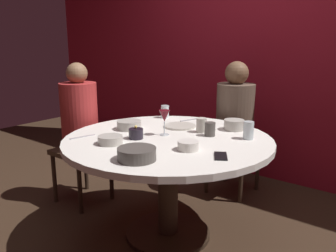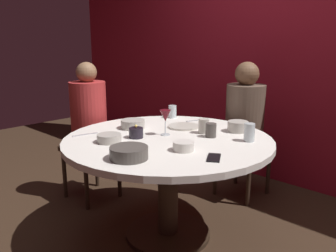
{
  "view_description": "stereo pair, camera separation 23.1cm",
  "coord_description": "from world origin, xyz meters",
  "px_view_note": "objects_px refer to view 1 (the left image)",
  "views": [
    {
      "loc": [
        1.4,
        -1.8,
        1.36
      ],
      "look_at": [
        0.0,
        0.0,
        0.81
      ],
      "focal_mm": 37.71,
      "sensor_mm": 36.0,
      "label": 1
    },
    {
      "loc": [
        1.57,
        -1.65,
        1.36
      ],
      "look_at": [
        0.0,
        0.0,
        0.81
      ],
      "focal_mm": 37.71,
      "sensor_mm": 36.0,
      "label": 2
    }
  ],
  "objects_px": {
    "cell_phone": "(221,156)",
    "wine_glass": "(164,117)",
    "dinner_plate": "(180,126)",
    "bowl_salad_center": "(234,125)",
    "dining_table": "(168,157)",
    "seated_diner_back": "(235,114)",
    "seated_diner_left": "(80,119)",
    "bowl_rice_portion": "(129,125)",
    "cup_by_left_diner": "(210,129)",
    "cup_center_front": "(248,130)",
    "bowl_serving_large": "(137,154)",
    "cup_near_candle": "(201,125)",
    "candle_holder": "(136,134)",
    "cup_by_right_diner": "(165,112)",
    "bowl_sauce_side": "(110,140)",
    "bowl_small_white": "(188,146)"
  },
  "relations": [
    {
      "from": "wine_glass",
      "to": "seated_diner_back",
      "type": "bearing_deg",
      "value": 86.5
    },
    {
      "from": "cell_phone",
      "to": "cup_by_right_diner",
      "type": "relative_size",
      "value": 1.33
    },
    {
      "from": "bowl_serving_large",
      "to": "bowl_salad_center",
      "type": "bearing_deg",
      "value": 83.38
    },
    {
      "from": "cell_phone",
      "to": "cup_by_right_diner",
      "type": "distance_m",
      "value": 1.07
    },
    {
      "from": "cell_phone",
      "to": "wine_glass",
      "type": "bearing_deg",
      "value": -49.17
    },
    {
      "from": "bowl_serving_large",
      "to": "bowl_sauce_side",
      "type": "distance_m",
      "value": 0.36
    },
    {
      "from": "cup_near_candle",
      "to": "cup_by_right_diner",
      "type": "bearing_deg",
      "value": 156.52
    },
    {
      "from": "dinner_plate",
      "to": "bowl_sauce_side",
      "type": "xyz_separation_m",
      "value": [
        -0.09,
        -0.63,
        0.02
      ]
    },
    {
      "from": "dinner_plate",
      "to": "cup_near_candle",
      "type": "height_order",
      "value": "cup_near_candle"
    },
    {
      "from": "seated_diner_back",
      "to": "bowl_small_white",
      "type": "xyz_separation_m",
      "value": [
        0.26,
        -1.11,
        0.02
      ]
    },
    {
      "from": "bowl_small_white",
      "to": "bowl_serving_large",
      "type": "bearing_deg",
      "value": -110.36
    },
    {
      "from": "cup_by_right_diner",
      "to": "cup_center_front",
      "type": "bearing_deg",
      "value": -11.93
    },
    {
      "from": "dining_table",
      "to": "cup_by_left_diner",
      "type": "height_order",
      "value": "cup_by_left_diner"
    },
    {
      "from": "dining_table",
      "to": "cup_center_front",
      "type": "xyz_separation_m",
      "value": [
        0.44,
        0.3,
        0.2
      ]
    },
    {
      "from": "wine_glass",
      "to": "cup_by_left_diner",
      "type": "xyz_separation_m",
      "value": [
        0.26,
        0.18,
        -0.08
      ]
    },
    {
      "from": "candle_holder",
      "to": "cup_near_candle",
      "type": "distance_m",
      "value": 0.48
    },
    {
      "from": "cup_by_left_diner",
      "to": "cup_center_front",
      "type": "xyz_separation_m",
      "value": [
        0.24,
        0.09,
        0.01
      ]
    },
    {
      "from": "seated_diner_left",
      "to": "cup_by_right_diner",
      "type": "distance_m",
      "value": 0.71
    },
    {
      "from": "bowl_small_white",
      "to": "cell_phone",
      "type": "bearing_deg",
      "value": 2.35
    },
    {
      "from": "dining_table",
      "to": "seated_diner_back",
      "type": "bearing_deg",
      "value": 90.0
    },
    {
      "from": "candle_holder",
      "to": "cup_by_left_diner",
      "type": "height_order",
      "value": "cup_by_left_diner"
    },
    {
      "from": "cup_by_right_diner",
      "to": "bowl_small_white",
      "type": "bearing_deg",
      "value": -43.01
    },
    {
      "from": "dinner_plate",
      "to": "bowl_serving_large",
      "type": "relative_size",
      "value": 1.12
    },
    {
      "from": "cup_by_left_diner",
      "to": "cup_near_candle",
      "type": "bearing_deg",
      "value": 154.46
    },
    {
      "from": "seated_diner_back",
      "to": "cup_by_left_diner",
      "type": "xyz_separation_m",
      "value": [
        0.2,
        -0.75,
        0.04
      ]
    },
    {
      "from": "cup_center_front",
      "to": "wine_glass",
      "type": "bearing_deg",
      "value": -152.11
    },
    {
      "from": "wine_glass",
      "to": "cell_phone",
      "type": "height_order",
      "value": "wine_glass"
    },
    {
      "from": "wine_glass",
      "to": "cup_center_front",
      "type": "distance_m",
      "value": 0.57
    },
    {
      "from": "seated_diner_left",
      "to": "bowl_serving_large",
      "type": "distance_m",
      "value": 1.17
    },
    {
      "from": "dinner_plate",
      "to": "bowl_salad_center",
      "type": "distance_m",
      "value": 0.4
    },
    {
      "from": "bowl_sauce_side",
      "to": "cup_by_right_diner",
      "type": "distance_m",
      "value": 0.84
    },
    {
      "from": "seated_diner_left",
      "to": "bowl_rice_portion",
      "type": "height_order",
      "value": "seated_diner_left"
    },
    {
      "from": "seated_diner_back",
      "to": "candle_holder",
      "type": "distance_m",
      "value": 1.12
    },
    {
      "from": "candle_holder",
      "to": "bowl_serving_large",
      "type": "bearing_deg",
      "value": -46.58
    },
    {
      "from": "wine_glass",
      "to": "cup_by_left_diner",
      "type": "height_order",
      "value": "wine_glass"
    },
    {
      "from": "seated_diner_left",
      "to": "bowl_serving_large",
      "type": "xyz_separation_m",
      "value": [
        1.07,
        -0.46,
        0.03
      ]
    },
    {
      "from": "seated_diner_left",
      "to": "bowl_small_white",
      "type": "xyz_separation_m",
      "value": [
        1.19,
        -0.14,
        0.03
      ]
    },
    {
      "from": "bowl_serving_large",
      "to": "cell_phone",
      "type": "bearing_deg",
      "value": 44.42
    },
    {
      "from": "bowl_small_white",
      "to": "cup_near_candle",
      "type": "bearing_deg",
      "value": 111.99
    },
    {
      "from": "cell_phone",
      "to": "bowl_serving_large",
      "type": "height_order",
      "value": "bowl_serving_large"
    },
    {
      "from": "seated_diner_left",
      "to": "candle_holder",
      "type": "bearing_deg",
      "value": -10.94
    },
    {
      "from": "cup_center_front",
      "to": "bowl_small_white",
      "type": "bearing_deg",
      "value": -112.06
    },
    {
      "from": "bowl_serving_large",
      "to": "seated_diner_left",
      "type": "bearing_deg",
      "value": 156.62
    },
    {
      "from": "cell_phone",
      "to": "bowl_sauce_side",
      "type": "distance_m",
      "value": 0.71
    },
    {
      "from": "seated_diner_left",
      "to": "cup_center_front",
      "type": "xyz_separation_m",
      "value": [
        1.37,
        0.3,
        0.06
      ]
    },
    {
      "from": "bowl_sauce_side",
      "to": "cup_near_candle",
      "type": "distance_m",
      "value": 0.67
    },
    {
      "from": "seated_diner_back",
      "to": "bowl_salad_center",
      "type": "relative_size",
      "value": 8.09
    },
    {
      "from": "candle_holder",
      "to": "bowl_small_white",
      "type": "distance_m",
      "value": 0.42
    },
    {
      "from": "dinner_plate",
      "to": "bowl_small_white",
      "type": "bearing_deg",
      "value": -49.23
    },
    {
      "from": "candle_holder",
      "to": "dinner_plate",
      "type": "relative_size",
      "value": 0.4
    }
  ]
}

